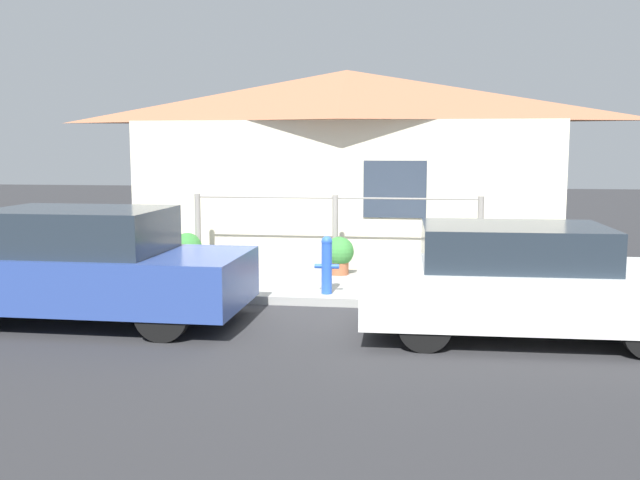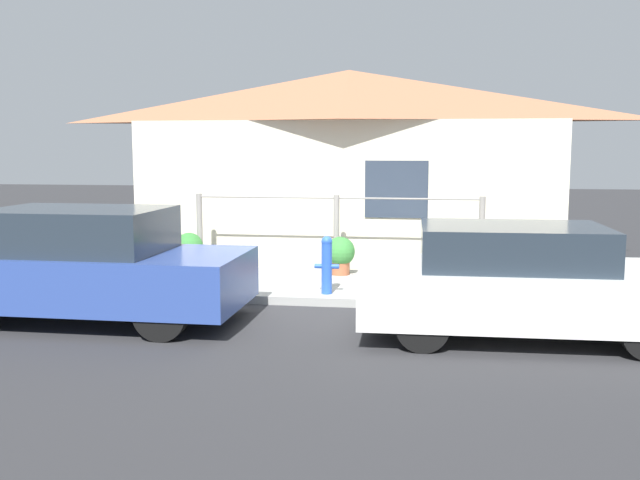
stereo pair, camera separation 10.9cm
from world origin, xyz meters
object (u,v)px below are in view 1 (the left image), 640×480
potted_plant_by_fence (187,248)px  potted_plant_corner (456,265)px  potted_plant_near_hydrant (339,254)px  fire_hydrant (327,264)px  car_right (522,281)px  car_left (88,266)px

potted_plant_by_fence → potted_plant_corner: size_ratio=1.32×
potted_plant_near_hydrant → potted_plant_corner: potted_plant_near_hydrant is taller
fire_hydrant → potted_plant_near_hydrant: fire_hydrant is taller
car_right → potted_plant_near_hydrant: car_right is taller
potted_plant_near_hydrant → potted_plant_by_fence: potted_plant_near_hydrant is taller
car_right → fire_hydrant: (-2.50, 1.57, -0.10)m
car_right → fire_hydrant: 2.95m
potted_plant_near_hydrant → potted_plant_by_fence: size_ratio=1.01×
potted_plant_near_hydrant → fire_hydrant: bearing=-90.0°
potted_plant_corner → potted_plant_by_fence: bearing=174.0°
car_right → car_left: bearing=178.7°
fire_hydrant → potted_plant_by_fence: 3.20m
potted_plant_near_hydrant → potted_plant_corner: (1.88, -0.28, -0.10)m
car_right → potted_plant_by_fence: car_right is taller
car_left → car_right: bearing=0.3°
potted_plant_by_fence → potted_plant_corner: bearing=-6.0°
car_right → fire_hydrant: car_right is taller
potted_plant_corner → potted_plant_near_hydrant: bearing=171.5°
potted_plant_near_hydrant → potted_plant_by_fence: bearing=175.8°
fire_hydrant → car_left: bearing=-151.1°
fire_hydrant → potted_plant_by_fence: bearing=146.4°
car_left → potted_plant_corner: bearing=31.6°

